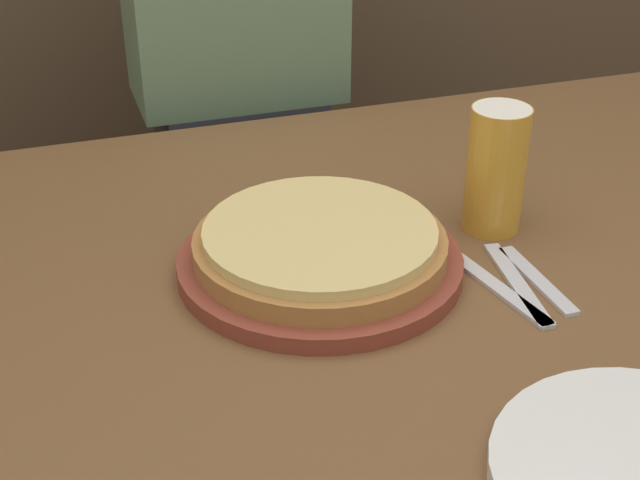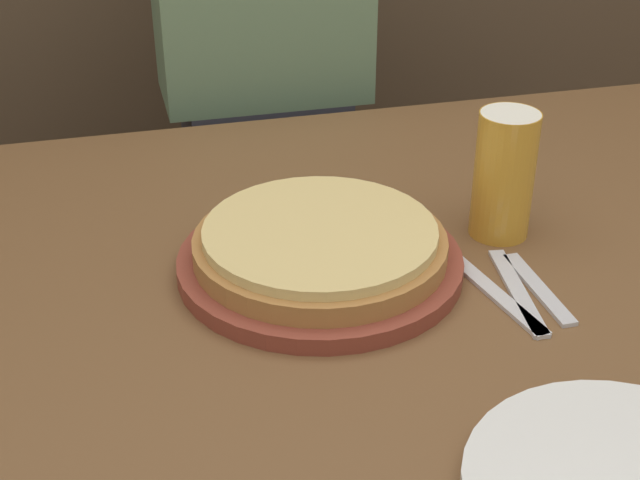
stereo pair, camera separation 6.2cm
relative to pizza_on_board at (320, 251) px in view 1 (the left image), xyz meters
The scene contains 6 objects.
pizza_on_board is the anchor object (origin of this frame).
beer_glass 0.24m from the pizza_on_board, ahead, with size 0.07×0.07×0.16m.
fork 0.20m from the pizza_on_board, 30.00° to the right, with size 0.05×0.17×0.00m.
dinner_knife 0.22m from the pizza_on_board, 26.76° to the right, with size 0.04×0.17×0.00m.
spoon 0.24m from the pizza_on_board, 24.12° to the right, with size 0.02×0.15×0.00m.
diner_person 0.65m from the pizza_on_board, 84.70° to the left, with size 0.35×0.20×1.35m.
Camera 1 is at (-0.34, -0.75, 1.31)m, focal length 50.00 mm.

